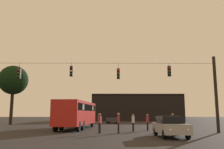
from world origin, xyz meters
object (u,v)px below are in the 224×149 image
at_px(city_bus, 77,112).
at_px(pedestrian_trailing, 118,122).
at_px(tree_left_silhouette, 13,80).
at_px(pedestrian_crossing_left, 148,121).
at_px(car_far_left, 113,119).
at_px(car_near_right, 170,126).
at_px(pedestrian_crossing_center, 133,122).
at_px(pedestrian_near_bus, 100,122).
at_px(pedestrian_crossing_right, 173,121).

xyz_separation_m(city_bus, pedestrian_trailing, (4.48, -6.21, -0.86)).
xyz_separation_m(pedestrian_trailing, tree_left_silhouette, (-15.76, 15.62, 5.74)).
bearing_deg(pedestrian_crossing_left, city_bus, 158.22).
distance_m(pedestrian_trailing, tree_left_silhouette, 22.92).
bearing_deg(car_far_left, car_near_right, -80.85).
relative_size(city_bus, car_near_right, 2.55).
xyz_separation_m(pedestrian_crossing_center, pedestrian_near_bus, (-3.14, -2.01, 0.05)).
xyz_separation_m(pedestrian_crossing_right, pedestrian_trailing, (-5.55, -3.13, 0.04)).
relative_size(pedestrian_crossing_left, tree_left_silhouette, 0.18).
distance_m(pedestrian_crossing_right, pedestrian_trailing, 6.37).
relative_size(pedestrian_near_bus, tree_left_silhouette, 0.19).
distance_m(car_near_right, pedestrian_crossing_right, 6.78).
height_order(car_far_left, pedestrian_crossing_right, pedestrian_crossing_right).
relative_size(pedestrian_crossing_left, pedestrian_near_bus, 0.96).
bearing_deg(tree_left_silhouette, car_far_left, 20.19).
height_order(car_near_right, pedestrian_near_bus, pedestrian_near_bus).
height_order(car_far_left, tree_left_silhouette, tree_left_silhouette).
height_order(city_bus, pedestrian_crossing_right, city_bus).
relative_size(car_far_left, pedestrian_crossing_left, 2.72).
bearing_deg(city_bus, pedestrian_near_bus, -65.01).
relative_size(car_near_right, car_far_left, 0.98).
bearing_deg(pedestrian_crossing_center, car_near_right, -68.35).
distance_m(pedestrian_crossing_left, pedestrian_near_bus, 5.60).
bearing_deg(pedestrian_trailing, car_far_left, 90.78).
relative_size(city_bus, pedestrian_crossing_center, 6.78).
relative_size(pedestrian_crossing_right, pedestrian_near_bus, 0.99).
bearing_deg(tree_left_silhouette, city_bus, -39.86).
distance_m(city_bus, car_far_left, 15.71).
relative_size(city_bus, car_far_left, 2.50).
bearing_deg(pedestrian_crossing_left, pedestrian_crossing_center, -145.74).
height_order(pedestrian_crossing_right, pedestrian_near_bus, pedestrian_near_bus).
bearing_deg(pedestrian_trailing, car_near_right, -42.58).
xyz_separation_m(pedestrian_crossing_center, pedestrian_trailing, (-1.49, -2.15, 0.08)).
bearing_deg(pedestrian_crossing_center, pedestrian_crossing_right, 13.59).
bearing_deg(pedestrian_crossing_left, car_near_right, -84.36).
bearing_deg(city_bus, tree_left_silhouette, 140.14).
xyz_separation_m(city_bus, pedestrian_near_bus, (2.83, -6.07, -0.89)).
bearing_deg(tree_left_silhouette, pedestrian_crossing_left, -33.46).
relative_size(car_near_right, tree_left_silhouette, 0.48).
distance_m(car_far_left, pedestrian_trailing, 21.31).
bearing_deg(pedestrian_near_bus, city_bus, 114.99).
distance_m(pedestrian_crossing_center, pedestrian_trailing, 2.62).
xyz_separation_m(car_far_left, tree_left_silhouette, (-15.47, -5.69, 5.95)).
bearing_deg(city_bus, car_near_right, -49.59).
distance_m(car_far_left, pedestrian_near_bus, 21.21).
bearing_deg(pedestrian_crossing_center, car_far_left, 95.31).
xyz_separation_m(car_far_left, pedestrian_crossing_center, (1.78, -19.16, 0.13)).
relative_size(car_near_right, pedestrian_crossing_left, 2.67).
bearing_deg(car_near_right, tree_left_silhouette, 135.65).
xyz_separation_m(pedestrian_crossing_left, pedestrian_near_bus, (-4.69, -3.06, 0.05)).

